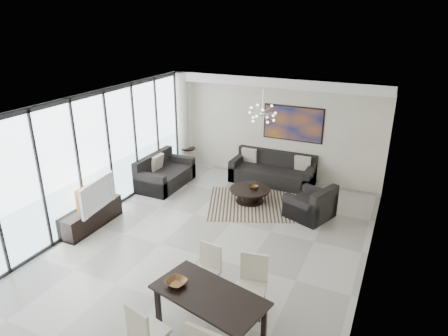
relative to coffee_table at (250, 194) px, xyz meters
The scene contains 19 objects.
room_shell 2.97m from the coffee_table, 79.84° to the right, with size 6.00×9.00×2.90m.
window_wall 4.09m from the coffee_table, 136.99° to the right, with size 0.37×8.95×2.90m.
soffit 3.05m from the coffee_table, 89.55° to the left, with size 5.98×0.40×0.26m, color white.
painting 2.38m from the coffee_table, 74.25° to the left, with size 1.68×0.04×0.98m, color #A45916.
chandelier 2.18m from the coffee_table, 25.84° to the right, with size 0.66×0.66×0.71m.
rug 0.33m from the coffee_table, 11.07° to the right, with size 2.47×1.90×0.01m, color black.
coffee_table is the anchor object (origin of this frame).
bowl_coffee 0.22m from the coffee_table, 40.73° to the left, with size 0.23×0.23×0.07m, color brown.
sofa_main 1.43m from the coffee_table, 84.82° to the left, with size 2.30×0.94×0.83m.
loveseat 2.54m from the coffee_table, behind, with size 0.96×1.70×0.85m.
armchair 1.61m from the coffee_table, ahead, with size 1.17×1.20×0.79m.
side_table 3.04m from the coffee_table, 150.39° to the left, with size 0.44×0.44×0.61m.
tv_console 3.83m from the coffee_table, 135.78° to the right, with size 0.45×1.58×0.49m, color black.
television 3.78m from the coffee_table, 134.02° to the right, with size 1.17×0.15×0.67m, color gray.
dining_table 4.55m from the coffee_table, 76.19° to the right, with size 1.83×1.20×0.70m.
dining_chair_sw 5.28m from the coffee_table, 84.18° to the right, with size 0.53×0.53×0.94m.
dining_chair_nw 3.65m from the coffee_table, 79.90° to the right, with size 0.46×0.46×0.91m.
dining_chair_ne 3.94m from the coffee_table, 68.01° to the right, with size 0.52×0.52×0.98m.
bowl_dining 4.48m from the coffee_table, 83.00° to the right, with size 0.31×0.31×0.08m, color brown.
Camera 1 is at (3.24, -5.91, 4.51)m, focal length 32.00 mm.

